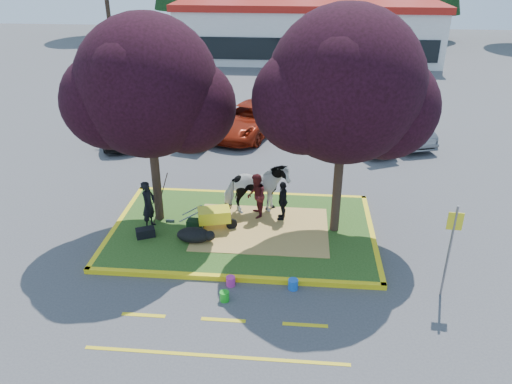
# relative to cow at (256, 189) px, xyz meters

# --- Properties ---
(ground) EXTENTS (90.00, 90.00, 0.00)m
(ground) POSITION_rel_cow_xyz_m (-0.35, -1.04, -1.03)
(ground) COLOR #424244
(ground) RESTS_ON ground
(median_island) EXTENTS (8.00, 5.00, 0.15)m
(median_island) POSITION_rel_cow_xyz_m (-0.35, -1.04, -0.96)
(median_island) COLOR #254916
(median_island) RESTS_ON ground
(curb_near) EXTENTS (8.30, 0.16, 0.15)m
(curb_near) POSITION_rel_cow_xyz_m (-0.35, -3.62, -0.96)
(curb_near) COLOR yellow
(curb_near) RESTS_ON ground
(curb_far) EXTENTS (8.30, 0.16, 0.15)m
(curb_far) POSITION_rel_cow_xyz_m (-0.35, 1.54, -0.96)
(curb_far) COLOR yellow
(curb_far) RESTS_ON ground
(curb_left) EXTENTS (0.16, 5.30, 0.15)m
(curb_left) POSITION_rel_cow_xyz_m (-4.43, -1.04, -0.96)
(curb_left) COLOR yellow
(curb_left) RESTS_ON ground
(curb_right) EXTENTS (0.16, 5.30, 0.15)m
(curb_right) POSITION_rel_cow_xyz_m (3.73, -1.04, -0.96)
(curb_right) COLOR yellow
(curb_right) RESTS_ON ground
(straw_bedding) EXTENTS (4.20, 3.00, 0.01)m
(straw_bedding) POSITION_rel_cow_xyz_m (0.25, -1.04, -0.88)
(straw_bedding) COLOR #D9AA59
(straw_bedding) RESTS_ON median_island
(tree_purple_left) EXTENTS (5.06, 4.20, 6.51)m
(tree_purple_left) POSITION_rel_cow_xyz_m (-3.13, -0.66, 3.33)
(tree_purple_left) COLOR black
(tree_purple_left) RESTS_ON median_island
(tree_purple_right) EXTENTS (5.30, 4.40, 6.82)m
(tree_purple_right) POSITION_rel_cow_xyz_m (2.57, -0.86, 3.53)
(tree_purple_right) COLOR black
(tree_purple_right) RESTS_ON median_island
(fire_lane_stripe_a) EXTENTS (1.10, 0.12, 0.01)m
(fire_lane_stripe_a) POSITION_rel_cow_xyz_m (-2.35, -5.24, -1.03)
(fire_lane_stripe_a) COLOR yellow
(fire_lane_stripe_a) RESTS_ON ground
(fire_lane_stripe_b) EXTENTS (1.10, 0.12, 0.01)m
(fire_lane_stripe_b) POSITION_rel_cow_xyz_m (-0.35, -5.24, -1.03)
(fire_lane_stripe_b) COLOR yellow
(fire_lane_stripe_b) RESTS_ON ground
(fire_lane_stripe_c) EXTENTS (1.10, 0.12, 0.01)m
(fire_lane_stripe_c) POSITION_rel_cow_xyz_m (1.65, -5.24, -1.03)
(fire_lane_stripe_c) COLOR yellow
(fire_lane_stripe_c) RESTS_ON ground
(fire_lane_long) EXTENTS (6.00, 0.10, 0.01)m
(fire_lane_long) POSITION_rel_cow_xyz_m (-0.35, -6.44, -1.03)
(fire_lane_long) COLOR yellow
(fire_lane_long) RESTS_ON ground
(retail_building) EXTENTS (20.40, 8.40, 4.40)m
(retail_building) POSITION_rel_cow_xyz_m (1.65, 26.95, 1.22)
(retail_building) COLOR silver
(retail_building) RESTS_ON ground
(cow) EXTENTS (2.27, 1.47, 1.77)m
(cow) POSITION_rel_cow_xyz_m (0.00, 0.00, 0.00)
(cow) COLOR silver
(cow) RESTS_ON median_island
(calf) EXTENTS (1.17, 0.87, 0.45)m
(calf) POSITION_rel_cow_xyz_m (-1.73, -1.96, -0.66)
(calf) COLOR black
(calf) RESTS_ON median_island
(handler) EXTENTS (0.49, 0.64, 1.57)m
(handler) POSITION_rel_cow_xyz_m (-3.30, -1.19, -0.10)
(handler) COLOR black
(handler) RESTS_ON median_island
(visitor_a) EXTENTS (0.71, 0.83, 1.50)m
(visitor_a) POSITION_rel_cow_xyz_m (0.02, -0.22, -0.13)
(visitor_a) COLOR #4A1518
(visitor_a) RESTS_ON median_island
(visitor_b) EXTENTS (0.40, 0.82, 1.35)m
(visitor_b) POSITION_rel_cow_xyz_m (0.88, -0.31, -0.21)
(visitor_b) COLOR black
(visitor_b) RESTS_ON median_island
(wheelbarrow) EXTENTS (1.80, 0.83, 0.68)m
(wheelbarrow) POSITION_rel_cow_xyz_m (-1.23, -1.12, -0.42)
(wheelbarrow) COLOR black
(wheelbarrow) RESTS_ON median_island
(gear_bag_dark) EXTENTS (0.64, 0.51, 0.29)m
(gear_bag_dark) POSITION_rel_cow_xyz_m (-3.28, -1.82, -0.74)
(gear_bag_dark) COLOR black
(gear_bag_dark) RESTS_ON median_island
(gear_bag_green) EXTENTS (0.54, 0.37, 0.27)m
(gear_bag_green) POSITION_rel_cow_xyz_m (-1.85, -1.14, -0.75)
(gear_bag_green) COLOR black
(gear_bag_green) RESTS_ON median_island
(sign_post) EXTENTS (0.37, 0.06, 2.64)m
(sign_post) POSITION_rel_cow_xyz_m (5.19, -3.74, 0.60)
(sign_post) COLOR slate
(sign_post) RESTS_ON ground
(bucket_green) EXTENTS (0.32, 0.32, 0.27)m
(bucket_green) POSITION_rel_cow_xyz_m (-0.43, -4.48, -0.90)
(bucket_green) COLOR green
(bucket_green) RESTS_ON ground
(bucket_pink) EXTENTS (0.31, 0.31, 0.27)m
(bucket_pink) POSITION_rel_cow_xyz_m (-0.36, -3.84, -0.90)
(bucket_pink) COLOR #D8309D
(bucket_pink) RESTS_ON ground
(bucket_blue) EXTENTS (0.35, 0.35, 0.29)m
(bucket_blue) POSITION_rel_cow_xyz_m (1.32, -3.84, -0.89)
(bucket_blue) COLOR blue
(bucket_blue) RESTS_ON ground
(car_black) EXTENTS (3.33, 4.86, 1.54)m
(car_black) POSITION_rel_cow_xyz_m (-6.97, 6.87, -0.27)
(car_black) COLOR black
(car_black) RESTS_ON ground
(car_silver) EXTENTS (2.20, 4.01, 1.25)m
(car_silver) POSITION_rel_cow_xyz_m (-3.04, 7.23, -0.41)
(car_silver) COLOR #A3A6AB
(car_silver) RESTS_ON ground
(car_red) EXTENTS (4.02, 5.72, 1.45)m
(car_red) POSITION_rel_cow_xyz_m (-1.08, 8.26, -0.31)
(car_red) COLOR maroon
(car_red) RESTS_ON ground
(car_white) EXTENTS (3.18, 4.38, 1.18)m
(car_white) POSITION_rel_cow_xyz_m (4.23, 7.05, -0.45)
(car_white) COLOR silver
(car_white) RESTS_ON ground
(car_grey) EXTENTS (2.73, 4.58, 1.42)m
(car_grey) POSITION_rel_cow_xyz_m (6.04, 8.02, -0.32)
(car_grey) COLOR #585B5F
(car_grey) RESTS_ON ground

